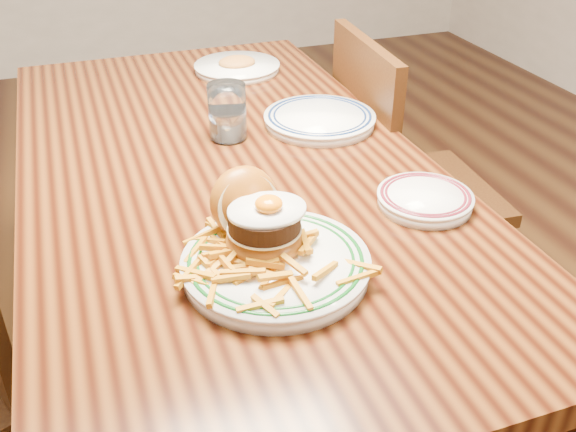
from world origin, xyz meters
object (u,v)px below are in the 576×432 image
object	(u,v)px
table	(227,197)
main_plate	(270,247)
chair_right	(397,182)
side_plate	(425,198)

from	to	relation	value
table	main_plate	bearing A→B (deg)	-93.96
table	main_plate	xyz separation A→B (m)	(-0.03, -0.40, 0.13)
table	chair_right	bearing A→B (deg)	21.36
chair_right	side_plate	xyz separation A→B (m)	(-0.24, -0.52, 0.28)
table	chair_right	xyz separation A→B (m)	(0.55, 0.22, -0.18)
chair_right	side_plate	distance (m)	0.64
chair_right	main_plate	bearing A→B (deg)	50.63
main_plate	side_plate	size ratio (longest dim) A/B	1.77
chair_right	main_plate	size ratio (longest dim) A/B	2.82
main_plate	side_plate	xyz separation A→B (m)	(0.34, 0.09, -0.02)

